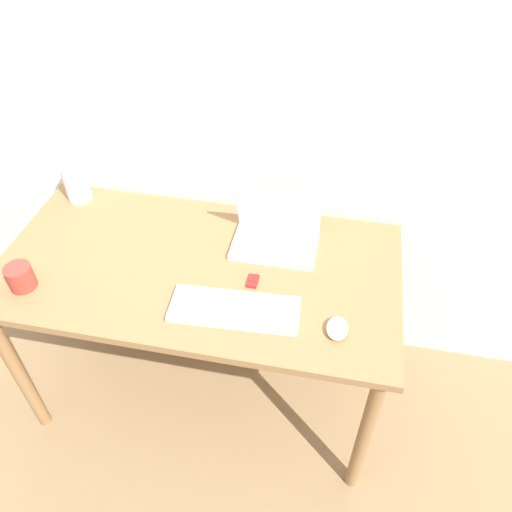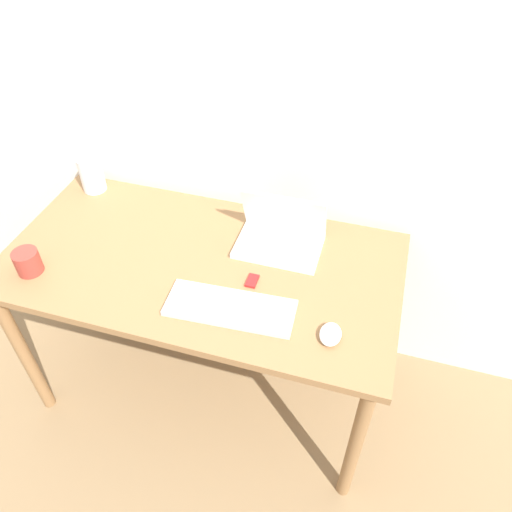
{
  "view_description": "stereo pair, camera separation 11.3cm",
  "coord_description": "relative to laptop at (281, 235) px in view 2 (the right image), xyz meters",
  "views": [
    {
      "loc": [
        0.46,
        -0.84,
        2.01
      ],
      "look_at": [
        0.22,
        0.35,
        0.87
      ],
      "focal_mm": 35.0,
      "sensor_mm": 36.0,
      "label": 1
    },
    {
      "loc": [
        0.57,
        -0.81,
        2.01
      ],
      "look_at": [
        0.22,
        0.35,
        0.87
      ],
      "focal_mm": 35.0,
      "sensor_mm": 36.0,
      "label": 2
    }
  ],
  "objects": [
    {
      "name": "ground_plane",
      "position": [
        -0.25,
        -0.54,
        -0.82
      ],
      "size": [
        12.0,
        12.0,
        0.0
      ],
      "primitive_type": "plane",
      "color": "#8C704C"
    },
    {
      "name": "wall_back",
      "position": [
        -0.25,
        0.26,
        0.43
      ],
      "size": [
        6.0,
        0.05,
        2.5
      ],
      "color": "white",
      "rests_on": "ground_plane"
    },
    {
      "name": "desk",
      "position": [
        -0.25,
        -0.17,
        -0.14
      ],
      "size": [
        1.43,
        0.74,
        0.77
      ],
      "color": "olive",
      "rests_on": "ground_plane"
    },
    {
      "name": "laptop",
      "position": [
        0.0,
        0.0,
        0.0
      ],
      "size": [
        0.31,
        0.21,
        0.21
      ],
      "color": "white",
      "rests_on": "desk"
    },
    {
      "name": "keyboard",
      "position": [
        -0.07,
        -0.36,
        -0.04
      ],
      "size": [
        0.43,
        0.18,
        0.02
      ],
      "color": "silver",
      "rests_on": "desk"
    },
    {
      "name": "mouse",
      "position": [
        0.26,
        -0.38,
        -0.03
      ],
      "size": [
        0.07,
        0.09,
        0.03
      ],
      "color": "white",
      "rests_on": "desk"
    },
    {
      "name": "vase",
      "position": [
        -0.84,
        0.12,
        0.06
      ],
      "size": [
        0.1,
        0.1,
        0.22
      ],
      "color": "white",
      "rests_on": "desk"
    },
    {
      "name": "mp3_player",
      "position": [
        -0.04,
        -0.22,
        -0.04
      ],
      "size": [
        0.04,
        0.06,
        0.01
      ],
      "color": "red",
      "rests_on": "desk"
    },
    {
      "name": "mug",
      "position": [
        -0.81,
        -0.39,
        -0.0
      ],
      "size": [
        0.09,
        0.09,
        0.09
      ],
      "color": "#9E382D",
      "rests_on": "desk"
    }
  ]
}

